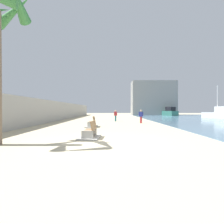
{
  "coord_description": "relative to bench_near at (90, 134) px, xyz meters",
  "views": [
    {
      "loc": [
        0.51,
        -10.15,
        1.62
      ],
      "look_at": [
        0.55,
        11.97,
        1.33
      ],
      "focal_mm": 32.18,
      "sensor_mm": 36.0,
      "label": 1
    }
  ],
  "objects": [
    {
      "name": "ground_plane",
      "position": [
        0.72,
        16.94,
        -0.23
      ],
      "size": [
        120.0,
        120.0,
        0.0
      ],
      "primitive_type": "plane",
      "color": "#C6B793"
    },
    {
      "name": "seawall",
      "position": [
        -6.78,
        16.94,
        1.13
      ],
      "size": [
        0.8,
        64.0,
        2.73
      ],
      "primitive_type": "cube",
      "color": "#ADAAA3",
      "rests_on": "ground"
    },
    {
      "name": "bench_near",
      "position": [
        0.0,
        0.0,
        0.0
      ],
      "size": [
        1.21,
        2.15,
        0.98
      ],
      "color": "#ADAAA3",
      "rests_on": "ground"
    },
    {
      "name": "bench_far",
      "position": [
        -0.63,
        7.23,
        0.0
      ],
      "size": [
        1.15,
        2.12,
        0.98
      ],
      "color": "#ADAAA3",
      "rests_on": "ground"
    },
    {
      "name": "person_walking",
      "position": [
        4.61,
        12.1,
        0.66
      ],
      "size": [
        0.51,
        0.26,
        1.56
      ],
      "color": "#B22D33",
      "rests_on": "ground"
    },
    {
      "name": "person_standing",
      "position": [
        1.71,
        15.89,
        0.65
      ],
      "size": [
        0.43,
        0.36,
        1.54
      ],
      "color": "teal",
      "rests_on": "ground"
    },
    {
      "name": "boat_nearest",
      "position": [
        15.82,
        40.24,
        0.63
      ],
      "size": [
        3.4,
        6.81,
        2.21
      ],
      "color": "#337060",
      "rests_on": "water_bay"
    },
    {
      "name": "boat_mid_bay",
      "position": [
        19.81,
        23.27,
        0.59
      ],
      "size": [
        4.22,
        5.86,
        5.73
      ],
      "color": "white",
      "rests_on": "water_bay"
    },
    {
      "name": "harbor_building",
      "position": [
        12.75,
        44.94,
        4.44
      ],
      "size": [
        12.0,
        6.0,
        9.35
      ],
      "primitive_type": "cube",
      "color": "gray",
      "rests_on": "ground"
    }
  ]
}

